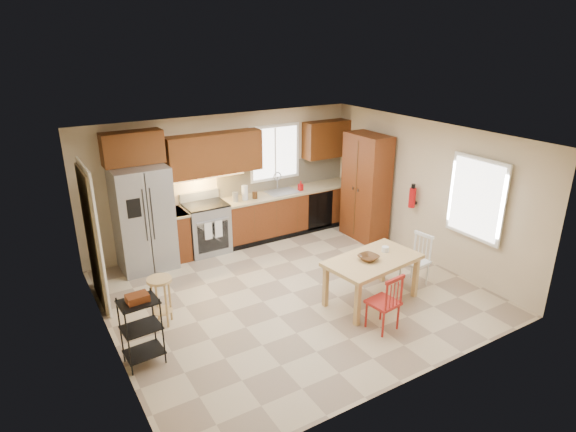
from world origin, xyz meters
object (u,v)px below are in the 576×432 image
at_px(table_bowl, 368,260).
at_px(bar_stool, 161,301).
at_px(refrigerator, 143,218).
at_px(table_jar, 385,250).
at_px(chair_red, 383,301).
at_px(dining_table, 371,280).
at_px(fire_extinguisher, 412,198).
at_px(range_stove, 207,228).
at_px(pantry, 366,187).
at_px(utility_cart, 142,331).
at_px(chair_white, 415,261).
at_px(soap_bottle, 301,186).

relative_size(table_bowl, bar_stool, 0.41).
xyz_separation_m(refrigerator, table_jar, (2.92, -2.87, -0.17)).
xyz_separation_m(chair_red, table_jar, (0.67, 0.74, 0.32)).
bearing_deg(dining_table, refrigerator, 124.07).
height_order(refrigerator, fire_extinguisher, refrigerator).
bearing_deg(fire_extinguisher, chair_red, -141.87).
relative_size(range_stove, pantry, 0.44).
relative_size(pantry, dining_table, 1.45).
bearing_deg(chair_red, fire_extinguisher, 30.88).
distance_m(pantry, table_bowl, 2.62).
bearing_deg(utility_cart, chair_white, -6.74).
bearing_deg(utility_cart, dining_table, -8.53).
bearing_deg(utility_cart, chair_red, -20.79).
distance_m(table_bowl, utility_cart, 3.33).
xyz_separation_m(fire_extinguisher, table_bowl, (-1.82, -0.98, -0.38)).
distance_m(dining_table, chair_white, 0.95).
height_order(refrigerator, utility_cart, refrigerator).
xyz_separation_m(refrigerator, bar_stool, (-0.33, -1.91, -0.55)).
distance_m(range_stove, chair_white, 3.82).
height_order(fire_extinguisher, bar_stool, fire_extinguisher).
bearing_deg(table_jar, pantry, 58.03).
height_order(chair_red, utility_cart, utility_cart).
height_order(chair_red, table_jar, chair_red).
relative_size(fire_extinguisher, bar_stool, 0.50).
bearing_deg(dining_table, bar_stool, 153.08).
height_order(refrigerator, soap_bottle, refrigerator).
bearing_deg(table_jar, table_bowl, -167.47).
bearing_deg(chair_white, chair_red, 111.05).
relative_size(dining_table, table_jar, 12.60).
distance_m(chair_red, bar_stool, 3.09).
bearing_deg(pantry, chair_red, -125.02).
distance_m(chair_red, table_jar, 1.05).
relative_size(refrigerator, bar_stool, 2.54).
bearing_deg(soap_bottle, table_jar, -95.27).
relative_size(chair_white, table_bowl, 2.90).
relative_size(chair_red, utility_cart, 0.93).
height_order(chair_red, bar_stool, chair_red).
height_order(table_jar, bar_stool, table_jar).
bearing_deg(refrigerator, soap_bottle, -0.45).
bearing_deg(chair_white, dining_table, 85.76).
relative_size(range_stove, utility_cart, 1.00).
height_order(refrigerator, pantry, pantry).
distance_m(refrigerator, chair_white, 4.61).
distance_m(refrigerator, table_bowl, 3.88).
relative_size(chair_white, bar_stool, 1.19).
xyz_separation_m(soap_bottle, chair_red, (-0.93, -3.58, -0.57)).
bearing_deg(utility_cart, table_bowl, -8.67).
xyz_separation_m(refrigerator, range_stove, (1.15, 0.06, -0.45)).
height_order(range_stove, chair_red, range_stove).
bearing_deg(range_stove, pantry, -18.29).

